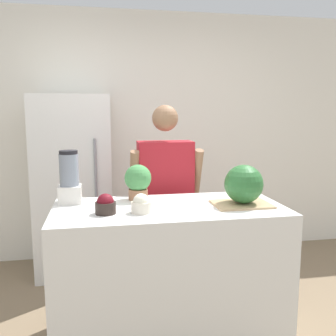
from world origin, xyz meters
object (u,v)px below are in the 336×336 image
Objects in this scene: person at (165,202)px; bowl_cherries at (105,205)px; blender at (69,179)px; refrigerator at (74,185)px; bowl_cream at (141,204)px; potted_plant at (138,181)px; watermelon at (244,184)px.

bowl_cherries is at bearing -124.30° from person.
bowl_cherries is 0.41m from blender.
refrigerator reaches higher than bowl_cream.
person is 0.55m from potted_plant.
bowl_cherries is 1.02× the size of bowl_cream.
bowl_cream is at bearing -92.75° from potted_plant.
refrigerator reaches higher than watermelon.
bowl_cream is 0.35× the size of blender.
person is 6.30× the size of watermelon.
blender is at bearing -178.52° from potted_plant.
person is at bearing 29.39° from blender.
potted_plant is at bearing -123.50° from person.
person is (0.78, -0.69, -0.04)m from refrigerator.
bowl_cherries is at bearing 175.24° from bowl_cream.
watermelon is at bearing -22.61° from potted_plant.
blender is 1.44× the size of potted_plant.
blender is at bearing -87.46° from refrigerator.
refrigerator is 1.23m from potted_plant.
refrigerator reaches higher than potted_plant.
watermelon is (0.41, -0.68, 0.27)m from person.
bowl_cream is 0.50× the size of potted_plant.
refrigerator is 6.69× the size of watermelon.
watermelon reaches higher than bowl_cherries.
refrigerator is 1.13m from blender.
refrigerator is 1.04m from person.
blender is at bearing 126.20° from bowl_cherries.
bowl_cream is (-0.28, -0.75, 0.18)m from person.
person is at bearing 56.50° from potted_plant.
potted_plant is (-0.26, -0.40, 0.26)m from person.
person is 12.81× the size of bowl_cherries.
blender is (-0.45, 0.34, 0.11)m from bowl_cream.
bowl_cherries is (-0.50, -0.73, 0.18)m from person.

